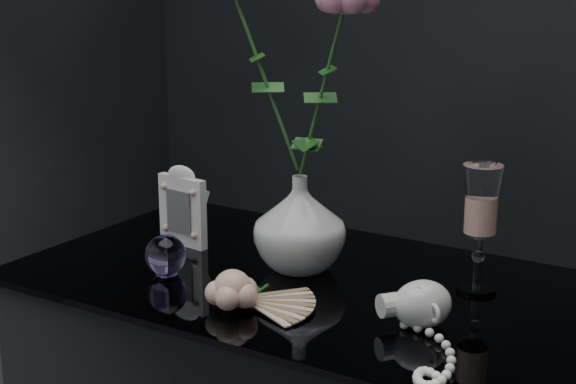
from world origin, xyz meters
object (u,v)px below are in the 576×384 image
Objects in this scene: paperweight at (166,255)px; pearl_jar at (422,302)px; loose_rose at (232,289)px; picture_frame at (182,205)px; wine_glass at (480,229)px; vase at (300,223)px.

pearl_jar is (0.47, 0.03, 0.00)m from paperweight.
pearl_jar is at bearing 19.45° from loose_rose.
picture_frame is 0.56m from pearl_jar.
wine_glass is 0.81× the size of pearl_jar.
picture_frame is 0.17m from paperweight.
picture_frame is 2.17× the size of paperweight.
picture_frame reaches higher than paperweight.
paperweight is (-0.18, -0.15, -0.05)m from vase.
wine_glass reaches higher than picture_frame.
paperweight is 0.39× the size of loose_rose.
paperweight is (-0.48, -0.21, -0.07)m from wine_glass.
loose_rose is at bearing -18.55° from paperweight.
vase is 0.26m from picture_frame.
vase is 0.31m from pearl_jar.
paperweight is 0.47m from pearl_jar.
vase reaches higher than picture_frame.
wine_glass is at bearing 12.31° from vase.
loose_rose is 0.29m from pearl_jar.
wine_glass reaches higher than paperweight.
wine_glass is 0.19m from pearl_jar.
loose_rose is (0.19, -0.06, -0.00)m from paperweight.
wine_glass is 1.37× the size of picture_frame.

